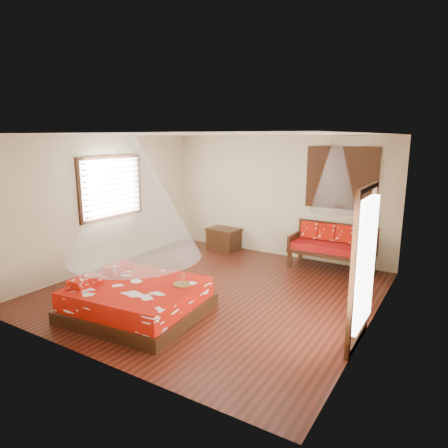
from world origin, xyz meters
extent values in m
cube|color=black|center=(0.00, 0.00, -0.01)|extent=(5.50, 5.50, 0.02)
cube|color=white|center=(0.00, 0.00, 2.81)|extent=(5.50, 5.50, 0.02)
cube|color=beige|center=(-2.76, 0.00, 1.40)|extent=(0.02, 5.50, 2.80)
cube|color=beige|center=(2.76, 0.00, 1.40)|extent=(0.02, 5.50, 2.80)
cube|color=beige|center=(0.00, 2.76, 1.40)|extent=(5.50, 0.02, 2.80)
cube|color=beige|center=(0.00, -2.76, 1.40)|extent=(5.50, 0.02, 2.80)
cube|color=black|center=(-0.45, -1.49, 0.10)|extent=(2.10, 1.94, 0.20)
cube|color=#AC1105|center=(-0.45, -1.49, 0.35)|extent=(1.99, 1.83, 0.30)
cube|color=#AC1105|center=(-1.11, -1.92, 0.56)|extent=(0.32, 0.53, 0.13)
cube|color=#AC1105|center=(-1.19, -1.19, 0.56)|extent=(0.32, 0.53, 0.13)
cube|color=black|center=(0.68, 1.98, 0.21)|extent=(0.08, 0.08, 0.42)
cube|color=black|center=(2.28, 1.98, 0.21)|extent=(0.08, 0.08, 0.42)
cube|color=black|center=(0.68, 2.62, 0.21)|extent=(0.08, 0.08, 0.42)
cube|color=black|center=(2.28, 2.62, 0.21)|extent=(0.08, 0.08, 0.42)
cube|color=black|center=(1.48, 2.30, 0.38)|extent=(1.72, 0.76, 0.08)
cube|color=maroon|center=(1.48, 2.30, 0.49)|extent=(1.66, 0.70, 0.14)
cube|color=black|center=(1.48, 2.64, 0.67)|extent=(1.72, 0.06, 0.55)
cube|color=black|center=(0.66, 2.30, 0.54)|extent=(0.06, 0.76, 0.30)
cube|color=black|center=(2.30, 2.30, 0.54)|extent=(0.06, 0.76, 0.30)
cube|color=#AC1105|center=(0.91, 2.52, 0.74)|extent=(0.36, 0.19, 0.38)
cube|color=#AC1105|center=(1.29, 2.52, 0.74)|extent=(0.36, 0.19, 0.38)
cube|color=#AC1105|center=(1.67, 2.52, 0.74)|extent=(0.36, 0.19, 0.38)
cube|color=#AC1105|center=(2.06, 2.52, 0.74)|extent=(0.36, 0.19, 0.38)
cube|color=black|center=(-1.27, 2.45, 0.24)|extent=(0.78, 0.59, 0.48)
cube|color=black|center=(-1.27, 2.45, 0.51)|extent=(0.82, 0.64, 0.05)
cube|color=black|center=(1.48, 2.72, 1.90)|extent=(1.52, 0.06, 1.32)
cube|color=black|center=(1.48, 2.71, 1.90)|extent=(1.35, 0.04, 1.10)
cube|color=black|center=(-2.72, 0.20, 1.70)|extent=(0.08, 1.74, 1.34)
cube|color=silver|center=(-2.68, 0.20, 1.70)|extent=(0.04, 1.54, 1.10)
cube|color=black|center=(2.72, -0.60, 1.05)|extent=(0.08, 1.02, 2.16)
cube|color=white|center=(2.70, -0.60, 1.15)|extent=(0.03, 0.82, 1.70)
cylinder|color=brown|center=(0.16, -1.15, 0.52)|extent=(0.26, 0.26, 0.03)
cone|color=white|center=(-0.45, -1.49, 1.85)|extent=(2.02, 2.02, 1.80)
cone|color=white|center=(1.48, 2.25, 2.00)|extent=(0.94, 0.94, 1.50)
camera|label=1|loc=(3.78, -5.78, 2.75)|focal=32.00mm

